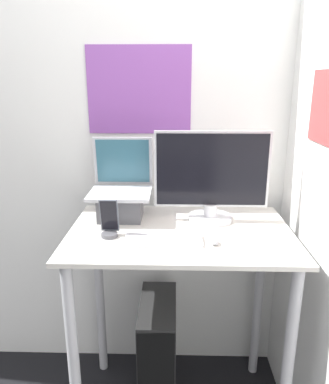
{
  "coord_description": "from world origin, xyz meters",
  "views": [
    {
      "loc": [
        -0.03,
        -1.23,
        1.67
      ],
      "look_at": [
        -0.07,
        0.34,
        1.19
      ],
      "focal_mm": 35.0,
      "sensor_mm": 36.0,
      "label": 1
    }
  ],
  "objects_px": {
    "monitor": "(211,180)",
    "mouse": "(214,242)",
    "keyboard": "(163,240)",
    "computer_tower": "(158,352)",
    "laptop": "(121,198)",
    "cell_phone": "(109,224)"
  },
  "relations": [
    {
      "from": "monitor",
      "to": "mouse",
      "type": "relative_size",
      "value": 9.74
    },
    {
      "from": "monitor",
      "to": "keyboard",
      "type": "distance_m",
      "value": 0.4
    },
    {
      "from": "mouse",
      "to": "computer_tower",
      "type": "height_order",
      "value": "mouse"
    },
    {
      "from": "laptop",
      "to": "monitor",
      "type": "relative_size",
      "value": 0.71
    },
    {
      "from": "computer_tower",
      "to": "laptop",
      "type": "bearing_deg",
      "value": 153.44
    },
    {
      "from": "keyboard",
      "to": "cell_phone",
      "type": "xyz_separation_m",
      "value": [
        -0.24,
        0.06,
        0.05
      ]
    },
    {
      "from": "laptop",
      "to": "computer_tower",
      "type": "relative_size",
      "value": 0.65
    },
    {
      "from": "computer_tower",
      "to": "monitor",
      "type": "bearing_deg",
      "value": 14.94
    },
    {
      "from": "laptop",
      "to": "computer_tower",
      "type": "height_order",
      "value": "laptop"
    },
    {
      "from": "laptop",
      "to": "monitor",
      "type": "bearing_deg",
      "value": -3.02
    },
    {
      "from": "keyboard",
      "to": "monitor",
      "type": "bearing_deg",
      "value": 50.85
    },
    {
      "from": "monitor",
      "to": "cell_phone",
      "type": "xyz_separation_m",
      "value": [
        -0.45,
        -0.21,
        -0.14
      ]
    },
    {
      "from": "mouse",
      "to": "computer_tower",
      "type": "bearing_deg",
      "value": 138.26
    },
    {
      "from": "laptop",
      "to": "monitor",
      "type": "height_order",
      "value": "monitor"
    },
    {
      "from": "monitor",
      "to": "keyboard",
      "type": "xyz_separation_m",
      "value": [
        -0.22,
        -0.27,
        -0.19
      ]
    },
    {
      "from": "mouse",
      "to": "cell_phone",
      "type": "xyz_separation_m",
      "value": [
        -0.45,
        0.07,
        0.04
      ]
    },
    {
      "from": "keyboard",
      "to": "computer_tower",
      "type": "bearing_deg",
      "value": 99.88
    },
    {
      "from": "mouse",
      "to": "cell_phone",
      "type": "bearing_deg",
      "value": 170.51
    },
    {
      "from": "keyboard",
      "to": "cell_phone",
      "type": "relative_size",
      "value": 1.94
    },
    {
      "from": "keyboard",
      "to": "computer_tower",
      "type": "relative_size",
      "value": 0.56
    },
    {
      "from": "laptop",
      "to": "cell_phone",
      "type": "distance_m",
      "value": 0.24
    },
    {
      "from": "monitor",
      "to": "computer_tower",
      "type": "distance_m",
      "value": 0.96
    }
  ]
}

